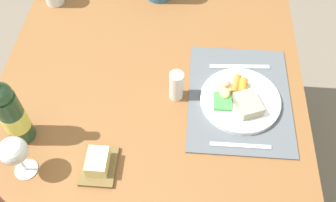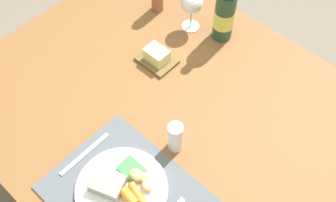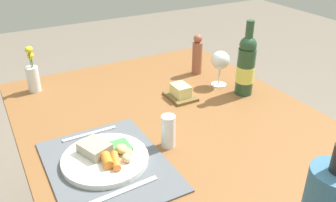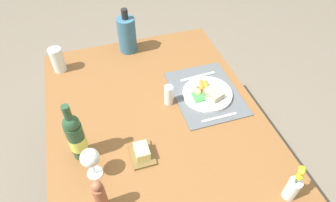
{
  "view_description": "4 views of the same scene",
  "coord_description": "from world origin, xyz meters",
  "views": [
    {
      "loc": [
        -0.66,
        -0.12,
        1.69
      ],
      "look_at": [
        0.01,
        -0.07,
        0.76
      ],
      "focal_mm": 39.55,
      "sensor_mm": 36.0,
      "label": 1
    },
    {
      "loc": [
        0.46,
        -0.54,
        1.79
      ],
      "look_at": [
        0.0,
        -0.04,
        0.82
      ],
      "focal_mm": 43.2,
      "sensor_mm": 36.0,
      "label": 2
    },
    {
      "loc": [
        0.93,
        -0.56,
        1.38
      ],
      "look_at": [
        -0.08,
        -0.0,
        0.77
      ],
      "focal_mm": 38.39,
      "sensor_mm": 36.0,
      "label": 3
    },
    {
      "loc": [
        -0.91,
        0.22,
        1.79
      ],
      "look_at": [
        0.07,
        -0.09,
        0.72
      ],
      "focal_mm": 30.95,
      "sensor_mm": 36.0,
      "label": 4
    }
  ],
  "objects": [
    {
      "name": "dining_table",
      "position": [
        0.0,
        0.0,
        0.62
      ],
      "size": [
        1.38,
        1.05,
        0.7
      ],
      "color": "brown",
      "rests_on": "ground_plane"
    },
    {
      "name": "placemat",
      "position": [
        0.09,
        -0.3,
        0.7
      ],
      "size": [
        0.44,
        0.34,
        0.01
      ],
      "primitive_type": "cube",
      "color": "#53585E",
      "rests_on": "dining_table"
    },
    {
      "name": "dinner_plate",
      "position": [
        0.07,
        -0.3,
        0.72
      ],
      "size": [
        0.26,
        0.26,
        0.05
      ],
      "color": "white",
      "rests_on": "placemat"
    },
    {
      "name": "fork",
      "position": [
        -0.1,
        -0.3,
        0.71
      ],
      "size": [
        0.01,
        0.18,
        0.0
      ],
      "primitive_type": "cube",
      "rotation": [
        0.0,
        0.0,
        0.01
      ],
      "color": "silver",
      "rests_on": "placemat"
    },
    {
      "name": "knife",
      "position": [
        0.22,
        -0.31,
        0.71
      ],
      "size": [
        0.03,
        0.21,
        0.0
      ],
      "primitive_type": "cube",
      "rotation": [
        0.0,
        0.0,
        0.06
      ],
      "color": "silver",
      "rests_on": "placemat"
    },
    {
      "name": "flower_vase",
      "position": [
        -0.55,
        -0.39,
        0.77
      ],
      "size": [
        0.05,
        0.05,
        0.2
      ],
      "color": "silver",
      "rests_on": "dining_table"
    },
    {
      "name": "salt_shaker",
      "position": [
        0.08,
        -0.09,
        0.76
      ],
      "size": [
        0.05,
        0.05,
        0.11
      ],
      "primitive_type": "cylinder",
      "color": "white",
      "rests_on": "dining_table"
    },
    {
      "name": "pepper_mill",
      "position": [
        -0.38,
        0.31,
        0.79
      ],
      "size": [
        0.05,
        0.05,
        0.19
      ],
      "color": "#96553C",
      "rests_on": "dining_table"
    },
    {
      "name": "butter_dish",
      "position": [
        -0.2,
        0.12,
        0.72
      ],
      "size": [
        0.13,
        0.1,
        0.06
      ],
      "color": "brown",
      "rests_on": "dining_table"
    },
    {
      "name": "wine_glass",
      "position": [
        -0.22,
        0.33,
        0.81
      ],
      "size": [
        0.08,
        0.08,
        0.16
      ],
      "color": "white",
      "rests_on": "dining_table"
    },
    {
      "name": "wine_bottle",
      "position": [
        -0.11,
        0.37,
        0.82
      ],
      "size": [
        0.07,
        0.07,
        0.31
      ],
      "color": "#27482C",
      "rests_on": "dining_table"
    }
  ]
}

